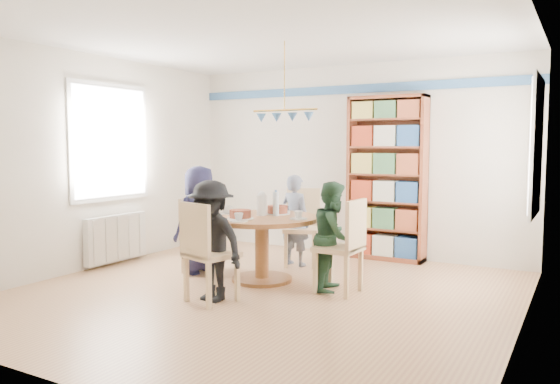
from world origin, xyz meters
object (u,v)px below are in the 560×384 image
Objects in this scene: person_left at (200,219)px; person_far at (295,220)px; chair_near at (205,248)px; person_near at (211,241)px; dining_table at (262,233)px; person_right at (334,236)px; chair_far at (302,223)px; chair_left at (194,231)px; chair_right at (346,242)px; radiator at (116,238)px; bookshelf at (387,180)px.

person_far is (0.83, 0.93, -0.07)m from person_left.
chair_near is 1.33m from person_left.
person_left reaches higher than person_near.
person_far reaches higher than chair_near.
person_right is at bearing 2.53° from dining_table.
person_near is at bearing -90.66° from chair_far.
chair_near reaches higher than chair_left.
person_left is at bearing 179.63° from chair_right.
chair_near is at bearing -47.61° from chair_left.
chair_near is 0.85× the size of person_far.
chair_right is at bearing 106.63° from person_left.
chair_far is 1.37m from person_left.
person_left is (-1.93, 0.01, 0.11)m from chair_right.
person_left reaches higher than chair_left.
dining_table reaches higher than radiator.
person_near is at bearing 124.16° from person_right.
person_left reaches higher than person_far.
chair_left is 0.91× the size of chair_right.
chair_right is at bearing -2.11° from dining_table.
chair_right is at bearing 2.75° from radiator.
person_left is (-0.85, 1.02, 0.10)m from chair_near.
person_right is 1.27m from person_far.
chair_left is 0.78× the size of person_right.
chair_right reaches higher than chair_left.
bookshelf reaches higher than person_near.
person_right reaches higher than chair_near.
person_right is 1.00× the size of person_far.
chair_right is 0.45× the size of bookshelf.
dining_table is 0.99m from chair_left.
chair_right is at bearing -127.48° from person_right.
chair_near reaches higher than chair_right.
chair_near is at bearing -82.96° from person_near.
person_left reaches higher than radiator.
chair_left is 1.41m from chair_far.
chair_near is at bearing -90.70° from chair_far.
chair_near reaches higher than chair_far.
bookshelf is at bearing 80.97° from person_near.
chair_far is 0.84× the size of person_far.
person_near is (2.11, -0.75, 0.26)m from radiator.
bookshelf is at bearing 34.35° from radiator.
person_left is 1.11× the size of person_far.
person_left reaches higher than person_right.
dining_table is 1.07× the size of person_near.
bookshelf is (0.91, 0.94, 0.50)m from person_far.
person_left is 2.59m from bookshelf.
chair_left is 1.88m from person_right.
bookshelf is (1.85, 1.84, 0.59)m from chair_left.
dining_table is 1.30× the size of chair_right.
person_right is at bearing 0.74° from chair_left.
radiator is 0.45× the size of bookshelf.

